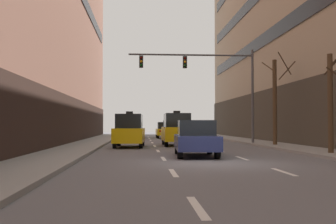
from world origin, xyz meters
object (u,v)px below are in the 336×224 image
at_px(street_tree_0, 275,100).
at_px(car_driving_1, 196,139).
at_px(taxi_driving_2, 177,130).
at_px(taxi_driving_3, 129,131).
at_px(street_tree_1, 332,99).
at_px(taxi_driving_4, 135,130).
at_px(traffic_signal_0, 210,75).
at_px(taxi_driving_0, 165,130).

bearing_deg(street_tree_0, car_driving_1, -129.53).
height_order(taxi_driving_2, taxi_driving_3, taxi_driving_2).
distance_m(taxi_driving_2, street_tree_1, 11.58).
distance_m(car_driving_1, taxi_driving_4, 26.42).
distance_m(car_driving_1, traffic_signal_0, 11.48).
relative_size(taxi_driving_3, traffic_signal_0, 0.49).
xyz_separation_m(taxi_driving_4, traffic_signal_0, (5.58, -15.83, 4.11)).
bearing_deg(taxi_driving_3, street_tree_0, -0.15).
bearing_deg(taxi_driving_2, street_tree_0, -17.47).
relative_size(car_driving_1, street_tree_1, 0.83).
distance_m(taxi_driving_2, street_tree_0, 6.80).
bearing_deg(street_tree_1, taxi_driving_4, 109.48).
distance_m(taxi_driving_0, taxi_driving_4, 3.70).
bearing_deg(traffic_signal_0, street_tree_0, -37.66).
xyz_separation_m(taxi_driving_3, taxi_driving_4, (0.09, 18.68, -0.22)).
distance_m(taxi_driving_3, taxi_driving_4, 18.68).
bearing_deg(car_driving_1, street_tree_0, 50.47).
xyz_separation_m(taxi_driving_3, traffic_signal_0, (5.67, 2.84, 3.90)).
xyz_separation_m(taxi_driving_4, street_tree_0, (9.29, -18.70, 2.20)).
bearing_deg(taxi_driving_3, taxi_driving_0, 78.83).
relative_size(taxi_driving_4, street_tree_0, 0.76).
height_order(taxi_driving_4, traffic_signal_0, traffic_signal_0).
relative_size(taxi_driving_2, street_tree_0, 0.77).
bearing_deg(taxi_driving_3, taxi_driving_4, 89.71).
bearing_deg(taxi_driving_2, taxi_driving_4, 100.42).
bearing_deg(taxi_driving_3, taxi_driving_2, 31.32).
height_order(taxi_driving_0, taxi_driving_2, taxi_driving_2).
xyz_separation_m(car_driving_1, street_tree_1, (6.26, -0.13, 1.81)).
bearing_deg(taxi_driving_0, car_driving_1, -90.39).
height_order(traffic_signal_0, street_tree_0, traffic_signal_0).
relative_size(car_driving_1, traffic_signal_0, 0.49).
distance_m(taxi_driving_2, taxi_driving_3, 3.72).
bearing_deg(street_tree_1, traffic_signal_0, 109.59).
distance_m(taxi_driving_0, traffic_signal_0, 14.82).
relative_size(car_driving_1, taxi_driving_2, 0.97).
bearing_deg(car_driving_1, street_tree_1, -1.23).
xyz_separation_m(traffic_signal_0, street_tree_1, (3.75, -10.54, -2.32)).
height_order(taxi_driving_2, traffic_signal_0, traffic_signal_0).
xyz_separation_m(taxi_driving_2, taxi_driving_3, (-3.17, -1.93, -0.05)).
bearing_deg(traffic_signal_0, taxi_driving_0, 99.44).
distance_m(street_tree_0, street_tree_1, 7.68).
bearing_deg(taxi_driving_4, car_driving_1, -83.32).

